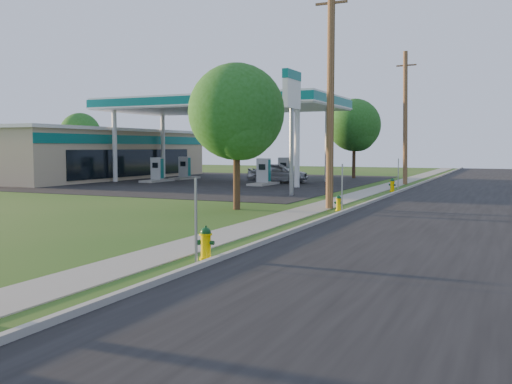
# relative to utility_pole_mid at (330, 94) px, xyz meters

# --- Properties ---
(ground_plane) EXTENTS (140.00, 140.00, 0.00)m
(ground_plane) POSITION_rel_utility_pole_mid_xyz_m (0.60, -17.00, -4.95)
(ground_plane) COLOR #1D5013
(ground_plane) RESTS_ON ground
(road) EXTENTS (8.00, 120.00, 0.02)m
(road) POSITION_rel_utility_pole_mid_xyz_m (5.10, -7.00, -4.94)
(road) COLOR black
(road) RESTS_ON ground
(curb) EXTENTS (0.15, 120.00, 0.15)m
(curb) POSITION_rel_utility_pole_mid_xyz_m (1.10, -7.00, -4.88)
(curb) COLOR #9C998F
(curb) RESTS_ON ground
(sidewalk) EXTENTS (1.50, 120.00, 0.03)m
(sidewalk) POSITION_rel_utility_pole_mid_xyz_m (-0.65, -7.00, -4.94)
(sidewalk) COLOR gray
(sidewalk) RESTS_ON ground
(forecourt) EXTENTS (26.00, 28.00, 0.02)m
(forecourt) POSITION_rel_utility_pole_mid_xyz_m (-15.40, 15.00, -4.94)
(forecourt) COLOR black
(forecourt) RESTS_ON ground
(utility_pole_mid) EXTENTS (1.40, 0.32, 9.80)m
(utility_pole_mid) POSITION_rel_utility_pole_mid_xyz_m (0.00, 0.00, 0.00)
(utility_pole_mid) COLOR brown
(utility_pole_mid) RESTS_ON ground
(utility_pole_far) EXTENTS (1.40, 0.32, 9.50)m
(utility_pole_far) POSITION_rel_utility_pole_mid_xyz_m (0.00, 18.00, -0.15)
(utility_pole_far) COLOR brown
(utility_pole_far) RESTS_ON ground
(sign_post_near) EXTENTS (0.05, 0.04, 2.00)m
(sign_post_near) POSITION_rel_utility_pole_mid_xyz_m (0.85, -12.80, -3.95)
(sign_post_near) COLOR gray
(sign_post_near) RESTS_ON ground
(sign_post_mid) EXTENTS (0.05, 0.04, 2.00)m
(sign_post_mid) POSITION_rel_utility_pole_mid_xyz_m (0.85, -1.00, -3.95)
(sign_post_mid) COLOR gray
(sign_post_mid) RESTS_ON ground
(sign_post_far) EXTENTS (0.05, 0.04, 2.00)m
(sign_post_far) POSITION_rel_utility_pole_mid_xyz_m (0.85, 11.20, -3.95)
(sign_post_far) COLOR gray
(sign_post_far) RESTS_ON ground
(gas_canopy) EXTENTS (18.18, 9.18, 6.40)m
(gas_canopy) POSITION_rel_utility_pole_mid_xyz_m (-13.40, 15.00, 0.94)
(gas_canopy) COLOR silver
(gas_canopy) RESTS_ON ground
(fuel_pump_nw) EXTENTS (1.20, 3.20, 1.90)m
(fuel_pump_nw) POSITION_rel_utility_pole_mid_xyz_m (-17.90, 13.00, -4.23)
(fuel_pump_nw) COLOR #9C998F
(fuel_pump_nw) RESTS_ON ground
(fuel_pump_ne) EXTENTS (1.20, 3.20, 1.90)m
(fuel_pump_ne) POSITION_rel_utility_pole_mid_xyz_m (-8.90, 13.00, -4.23)
(fuel_pump_ne) COLOR #9C998F
(fuel_pump_ne) RESTS_ON ground
(fuel_pump_sw) EXTENTS (1.20, 3.20, 1.90)m
(fuel_pump_sw) POSITION_rel_utility_pole_mid_xyz_m (-17.90, 17.00, -4.23)
(fuel_pump_sw) COLOR #9C998F
(fuel_pump_sw) RESTS_ON ground
(fuel_pump_se) EXTENTS (1.20, 3.20, 1.90)m
(fuel_pump_se) POSITION_rel_utility_pole_mid_xyz_m (-8.90, 17.00, -4.23)
(fuel_pump_se) COLOR #9C998F
(fuel_pump_se) RESTS_ON ground
(convenience_store) EXTENTS (10.40, 22.40, 4.25)m
(convenience_store) POSITION_rel_utility_pole_mid_xyz_m (-26.38, 15.00, -2.82)
(convenience_store) COLOR tan
(convenience_store) RESTS_ON ground
(price_pylon) EXTENTS (0.34, 2.04, 6.85)m
(price_pylon) POSITION_rel_utility_pole_mid_xyz_m (-3.90, 5.50, 0.48)
(price_pylon) COLOR gray
(price_pylon) RESTS_ON ground
(tree_verge) EXTENTS (4.13, 4.13, 6.26)m
(tree_verge) POSITION_rel_utility_pole_mid_xyz_m (-3.48, -1.97, -0.92)
(tree_verge) COLOR #342616
(tree_verge) RESTS_ON ground
(tree_lot) EXTENTS (4.52, 4.52, 6.86)m
(tree_lot) POSITION_rel_utility_pole_mid_xyz_m (-5.35, 24.42, -0.54)
(tree_lot) COLOR #342616
(tree_lot) RESTS_ON ground
(tree_back) EXTENTS (4.07, 4.07, 6.18)m
(tree_back) POSITION_rel_utility_pole_mid_xyz_m (-33.07, 21.61, -0.98)
(tree_back) COLOR #342616
(tree_back) RESTS_ON ground
(hydrant_near) EXTENTS (0.43, 0.38, 0.82)m
(hydrant_near) POSITION_rel_utility_pole_mid_xyz_m (0.71, -12.11, -4.55)
(hydrant_near) COLOR #EFC801
(hydrant_near) RESTS_ON ground
(hydrant_mid) EXTENTS (0.35, 0.31, 0.68)m
(hydrant_mid) POSITION_rel_utility_pole_mid_xyz_m (0.59, -0.62, -4.62)
(hydrant_mid) COLOR #E0BD08
(hydrant_mid) RESTS_ON ground
(hydrant_far) EXTENTS (0.43, 0.39, 0.84)m
(hydrant_far) POSITION_rel_utility_pole_mid_xyz_m (0.60, 10.73, -4.54)
(hydrant_far) COLOR #F3BD00
(hydrant_far) RESTS_ON ground
(car_silver) EXTENTS (4.77, 2.58, 1.54)m
(car_silver) POSITION_rel_utility_pole_mid_xyz_m (-8.91, 15.68, -4.18)
(car_silver) COLOR #A9ABB0
(car_silver) RESTS_ON ground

